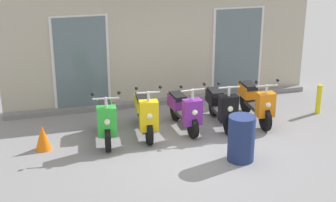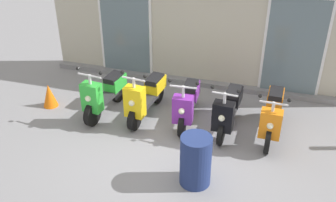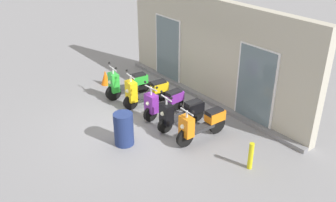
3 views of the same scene
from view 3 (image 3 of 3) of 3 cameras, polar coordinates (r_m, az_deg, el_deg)
name	(u,v)px [view 3 (image 3 of 3)]	position (r m, az deg, el deg)	size (l,w,h in m)	color
ground_plane	(138,124)	(10.88, -4.62, -3.55)	(40.00, 40.00, 0.00)	gray
storefront_facade	(211,53)	(11.82, 6.50, 7.31)	(7.65, 0.50, 3.24)	#B2AD9E
scooter_green	(127,83)	(12.31, -6.23, 2.67)	(0.58, 1.57, 1.23)	black
scooter_yellow	(146,91)	(11.72, -3.41, 1.45)	(0.54, 1.61, 1.24)	black
scooter_purple	(164,102)	(11.12, -0.65, -0.13)	(0.58, 1.51, 1.18)	black
scooter_black	(181,112)	(10.51, 1.97, -1.73)	(0.54, 1.57, 1.18)	black
scooter_orange	(202,124)	(9.96, 5.12, -3.45)	(0.56, 1.65, 1.15)	black
trash_bin	(124,129)	(9.84, -6.73, -4.23)	(0.51, 0.51, 0.89)	navy
traffic_cone	(105,78)	(13.39, -9.47, 3.53)	(0.32, 0.32, 0.52)	orange
curb_bollard	(251,156)	(9.15, 12.42, -8.13)	(0.12, 0.12, 0.70)	yellow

